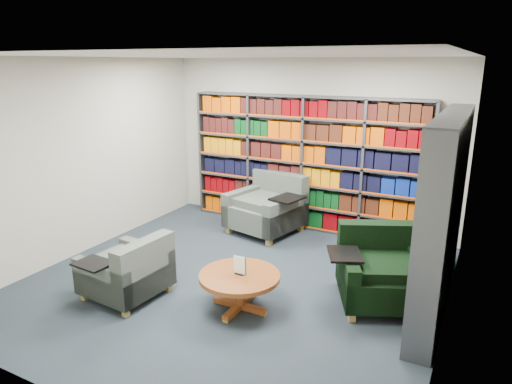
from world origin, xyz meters
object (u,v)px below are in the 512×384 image
at_px(chair_teal_front, 130,273).
at_px(chair_teal_left, 269,208).
at_px(coffee_table, 240,281).
at_px(chair_green_right, 381,272).

bearing_deg(chair_teal_front, chair_teal_left, 80.55).
xyz_separation_m(chair_teal_left, coffee_table, (0.82, -2.45, -0.03)).
bearing_deg(chair_green_right, chair_teal_front, -153.70).
bearing_deg(coffee_table, chair_teal_front, -164.38).
xyz_separation_m(chair_green_right, chair_teal_front, (-2.66, -1.31, -0.04)).
bearing_deg(chair_teal_left, coffee_table, -71.48).
xyz_separation_m(chair_green_right, coffee_table, (-1.37, -0.95, -0.01)).
distance_m(chair_teal_front, coffee_table, 1.34).
height_order(chair_green_right, chair_teal_front, chair_green_right).
distance_m(chair_teal_left, coffee_table, 2.59).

